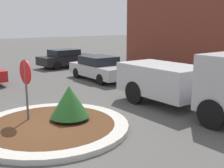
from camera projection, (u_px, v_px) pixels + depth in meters
The scene contains 7 objects.
ground_plane at pixel (52, 129), 8.75m from camera, with size 120.00×120.00×0.00m, color #514F4C.
traffic_island at pixel (52, 126), 8.73m from camera, with size 4.79×4.79×0.16m.
stop_sign at pixel (26, 80), 8.87m from camera, with size 0.78×0.07×2.13m.
island_shrub at pixel (69, 101), 8.99m from camera, with size 1.27×1.27×1.12m.
utility_truck at pixel (190, 82), 10.30m from camera, with size 5.89×2.42×2.26m.
parked_sedan_black at pixel (66, 58), 21.42m from camera, with size 1.80×4.31×1.36m.
parked_sedan_silver at pixel (100, 68), 16.51m from camera, with size 4.35×2.24×1.37m.
Camera 1 is at (7.45, -4.06, 3.17)m, focal length 45.00 mm.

